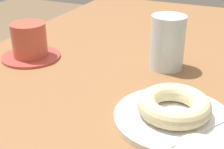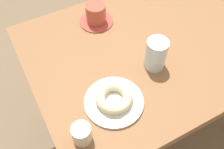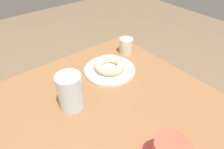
{
  "view_description": "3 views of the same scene",
  "coord_description": "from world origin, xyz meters",
  "px_view_note": "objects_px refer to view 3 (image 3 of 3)",
  "views": [
    {
      "loc": [
        0.76,
        0.26,
        1.03
      ],
      "look_at": [
        0.26,
        0.04,
        0.77
      ],
      "focal_mm": 51.68,
      "sensor_mm": 36.0,
      "label": 1
    },
    {
      "loc": [
        0.52,
        0.55,
        1.47
      ],
      "look_at": [
        0.27,
        0.09,
        0.77
      ],
      "focal_mm": 41.04,
      "sensor_mm": 36.0,
      "label": 2
    },
    {
      "loc": [
        -0.08,
        -0.34,
        1.2
      ],
      "look_at": [
        0.27,
        0.11,
        0.76
      ],
      "focal_mm": 32.03,
      "sensor_mm": 36.0,
      "label": 3
    }
  ],
  "objects_px": {
    "donut_sugar_ring": "(110,65)",
    "water_glass": "(70,92)",
    "plate_sugar_ring": "(110,70)",
    "sugar_jar": "(126,46)"
  },
  "relations": [
    {
      "from": "donut_sugar_ring",
      "to": "water_glass",
      "type": "bearing_deg",
      "value": -160.92
    },
    {
      "from": "sugar_jar",
      "to": "donut_sugar_ring",
      "type": "bearing_deg",
      "value": -155.16
    },
    {
      "from": "water_glass",
      "to": "plate_sugar_ring",
      "type": "bearing_deg",
      "value": 19.08
    },
    {
      "from": "plate_sugar_ring",
      "to": "sugar_jar",
      "type": "xyz_separation_m",
      "value": [
        0.14,
        0.07,
        0.03
      ]
    },
    {
      "from": "water_glass",
      "to": "sugar_jar",
      "type": "relative_size",
      "value": 1.78
    },
    {
      "from": "plate_sugar_ring",
      "to": "donut_sugar_ring",
      "type": "distance_m",
      "value": 0.02
    },
    {
      "from": "plate_sugar_ring",
      "to": "sugar_jar",
      "type": "bearing_deg",
      "value": 24.84
    },
    {
      "from": "donut_sugar_ring",
      "to": "sugar_jar",
      "type": "distance_m",
      "value": 0.16
    },
    {
      "from": "donut_sugar_ring",
      "to": "water_glass",
      "type": "height_order",
      "value": "water_glass"
    },
    {
      "from": "plate_sugar_ring",
      "to": "donut_sugar_ring",
      "type": "relative_size",
      "value": 1.62
    }
  ]
}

